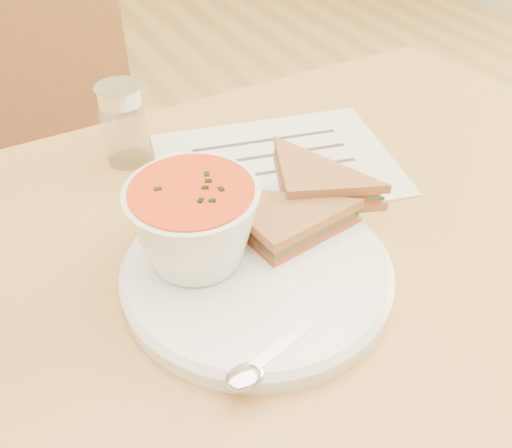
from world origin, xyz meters
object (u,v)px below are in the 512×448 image
soup_bowl (195,227)px  chair_far (78,227)px  plate (257,272)px  condiment_shaker (124,124)px

soup_bowl → chair_far: bearing=95.7°
plate → chair_far: bearing=100.5°
chair_far → plate: size_ratio=3.73×
chair_far → plate: chair_far is taller
chair_far → condiment_shaker: chair_far is taller
soup_bowl → condiment_shaker: (0.01, 0.22, -0.01)m
chair_far → plate: bearing=93.9°
soup_bowl → plate: bearing=-37.2°
plate → condiment_shaker: 0.26m
plate → soup_bowl: 0.08m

